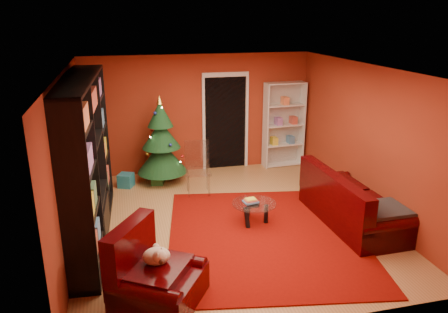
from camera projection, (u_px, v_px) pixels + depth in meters
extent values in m
cube|color=#A47241|center=(229.00, 222.00, 7.55)|extent=(5.00, 5.50, 0.05)
cube|color=silver|center=(230.00, 67.00, 6.73)|extent=(5.00, 5.50, 0.05)
cube|color=maroon|center=(199.00, 114.00, 9.70)|extent=(5.00, 0.05, 2.60)
cube|color=maroon|center=(68.00, 161.00, 6.57)|extent=(0.05, 5.50, 2.60)
cube|color=maroon|center=(368.00, 139.00, 7.71)|extent=(0.05, 5.50, 2.60)
cube|color=#750A04|center=(265.00, 236.00, 7.02)|extent=(3.61, 4.02, 0.02)
cube|color=#1C6E84|center=(126.00, 180.00, 9.01)|extent=(0.37, 0.37, 0.28)
cube|color=#246728|center=(158.00, 179.00, 9.15)|extent=(0.30, 0.30, 0.24)
cube|color=#A12233|center=(173.00, 170.00, 9.70)|extent=(0.26, 0.26, 0.20)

